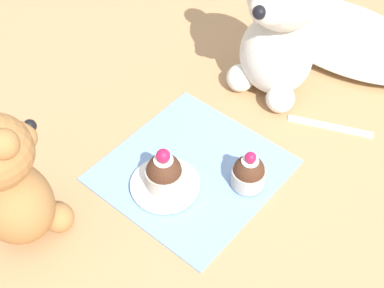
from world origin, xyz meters
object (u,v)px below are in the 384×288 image
at_px(teddy_bear_tan, 9,182).
at_px(teaspoon, 330,126).
at_px(cupcake_near_cream_bear, 249,173).
at_px(saucer_plate, 165,185).
at_px(teddy_bear_cream, 279,29).
at_px(cupcake_near_tan_bear, 164,173).

bearing_deg(teddy_bear_tan, teaspoon, -118.58).
distance_m(cupcake_near_cream_bear, saucer_plate, 0.11).
height_order(teddy_bear_cream, cupcake_near_cream_bear, teddy_bear_cream).
height_order(teddy_bear_cream, saucer_plate, teddy_bear_cream).
distance_m(cupcake_near_cream_bear, teaspoon, 0.17).
bearing_deg(cupcake_near_tan_bear, saucer_plate, 0.00).
bearing_deg(cupcake_near_tan_bear, teaspoon, 65.46).
relative_size(cupcake_near_cream_bear, cupcake_near_tan_bear, 0.91).
relative_size(teddy_bear_cream, teaspoon, 1.86).
distance_m(teddy_bear_cream, teddy_bear_tan, 0.43).
xyz_separation_m(teddy_bear_cream, teddy_bear_tan, (-0.09, -0.42, -0.02)).
xyz_separation_m(cupcake_near_tan_bear, teaspoon, (0.11, 0.24, -0.03)).
distance_m(teddy_bear_tan, saucer_plate, 0.20).
bearing_deg(saucer_plate, teddy_bear_cream, 91.51).
bearing_deg(cupcake_near_cream_bear, saucer_plate, -137.14).
height_order(teddy_bear_cream, teaspoon, teddy_bear_cream).
xyz_separation_m(cupcake_near_cream_bear, cupcake_near_tan_bear, (-0.08, -0.08, 0.01)).
xyz_separation_m(teddy_bear_cream, cupcake_near_tan_bear, (0.01, -0.26, -0.08)).
relative_size(cupcake_near_tan_bear, teaspoon, 0.52).
distance_m(saucer_plate, cupcake_near_tan_bear, 0.03).
xyz_separation_m(teddy_bear_tan, saucer_plate, (0.09, 0.16, -0.08)).
height_order(cupcake_near_tan_bear, teaspoon, cupcake_near_tan_bear).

